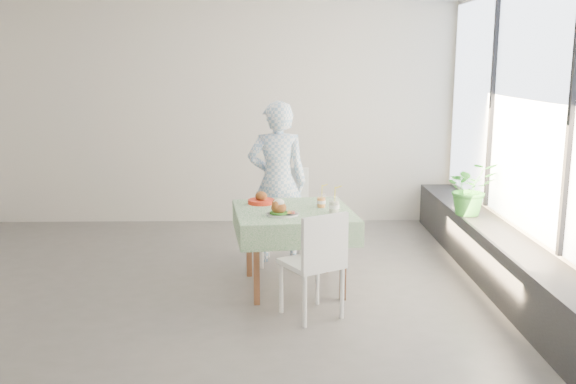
{
  "coord_description": "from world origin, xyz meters",
  "views": [
    {
      "loc": [
        0.7,
        -5.73,
        2.06
      ],
      "look_at": [
        0.82,
        -0.0,
        0.9
      ],
      "focal_mm": 40.0,
      "sensor_mm": 36.0,
      "label": 1
    }
  ],
  "objects_px": {
    "diner": "(277,182)",
    "juice_cup_orange": "(321,201)",
    "main_dish": "(281,210)",
    "cafe_table": "(294,240)",
    "chair_far": "(284,235)",
    "chair_near": "(312,284)",
    "potted_plant": "(470,188)"
  },
  "relations": [
    {
      "from": "cafe_table",
      "to": "main_dish",
      "type": "xyz_separation_m",
      "value": [
        -0.12,
        -0.21,
        0.33
      ]
    },
    {
      "from": "diner",
      "to": "main_dish",
      "type": "bearing_deg",
      "value": 89.76
    },
    {
      "from": "diner",
      "to": "main_dish",
      "type": "xyz_separation_m",
      "value": [
        0.02,
        -1.04,
        -0.05
      ]
    },
    {
      "from": "juice_cup_orange",
      "to": "potted_plant",
      "type": "bearing_deg",
      "value": 23.11
    },
    {
      "from": "chair_far",
      "to": "potted_plant",
      "type": "relative_size",
      "value": 1.73
    },
    {
      "from": "diner",
      "to": "potted_plant",
      "type": "relative_size",
      "value": 2.98
    },
    {
      "from": "cafe_table",
      "to": "juice_cup_orange",
      "type": "xyz_separation_m",
      "value": [
        0.26,
        0.09,
        0.34
      ]
    },
    {
      "from": "diner",
      "to": "potted_plant",
      "type": "height_order",
      "value": "diner"
    },
    {
      "from": "chair_far",
      "to": "potted_plant",
      "type": "height_order",
      "value": "potted_plant"
    },
    {
      "from": "chair_far",
      "to": "juice_cup_orange",
      "type": "relative_size",
      "value": 3.91
    },
    {
      "from": "chair_far",
      "to": "chair_near",
      "type": "relative_size",
      "value": 1.09
    },
    {
      "from": "cafe_table",
      "to": "juice_cup_orange",
      "type": "bearing_deg",
      "value": 20.02
    },
    {
      "from": "cafe_table",
      "to": "chair_far",
      "type": "relative_size",
      "value": 1.19
    },
    {
      "from": "juice_cup_orange",
      "to": "chair_far",
      "type": "bearing_deg",
      "value": 117.33
    },
    {
      "from": "cafe_table",
      "to": "chair_far",
      "type": "height_order",
      "value": "chair_far"
    },
    {
      "from": "main_dish",
      "to": "cafe_table",
      "type": "bearing_deg",
      "value": 60.73
    },
    {
      "from": "chair_far",
      "to": "main_dish",
      "type": "relative_size",
      "value": 3.39
    },
    {
      "from": "diner",
      "to": "main_dish",
      "type": "height_order",
      "value": "diner"
    },
    {
      "from": "chair_near",
      "to": "potted_plant",
      "type": "relative_size",
      "value": 1.58
    },
    {
      "from": "chair_far",
      "to": "juice_cup_orange",
      "type": "distance_m",
      "value": 0.88
    },
    {
      "from": "diner",
      "to": "chair_near",
      "type": "bearing_deg",
      "value": 98.84
    },
    {
      "from": "chair_near",
      "to": "potted_plant",
      "type": "xyz_separation_m",
      "value": [
        1.72,
        1.46,
        0.51
      ]
    },
    {
      "from": "chair_far",
      "to": "diner",
      "type": "distance_m",
      "value": 0.55
    },
    {
      "from": "chair_near",
      "to": "potted_plant",
      "type": "bearing_deg",
      "value": 40.5
    },
    {
      "from": "main_dish",
      "to": "juice_cup_orange",
      "type": "relative_size",
      "value": 1.16
    },
    {
      "from": "diner",
      "to": "juice_cup_orange",
      "type": "height_order",
      "value": "diner"
    },
    {
      "from": "chair_far",
      "to": "chair_near",
      "type": "height_order",
      "value": "chair_far"
    },
    {
      "from": "cafe_table",
      "to": "chair_near",
      "type": "xyz_separation_m",
      "value": [
        0.13,
        -0.69,
        -0.18
      ]
    },
    {
      "from": "main_dish",
      "to": "juice_cup_orange",
      "type": "xyz_separation_m",
      "value": [
        0.38,
        0.31,
        0.01
      ]
    },
    {
      "from": "cafe_table",
      "to": "chair_near",
      "type": "height_order",
      "value": "chair_near"
    },
    {
      "from": "diner",
      "to": "juice_cup_orange",
      "type": "distance_m",
      "value": 0.84
    },
    {
      "from": "chair_near",
      "to": "potted_plant",
      "type": "height_order",
      "value": "potted_plant"
    }
  ]
}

